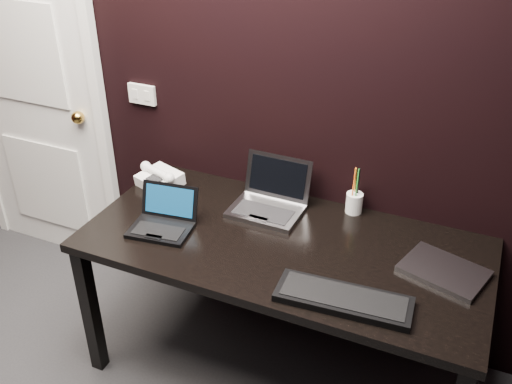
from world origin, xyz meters
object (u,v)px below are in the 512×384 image
at_px(desk, 283,256).
at_px(netbook, 163,221).
at_px(pen_cup, 354,202).
at_px(ext_keyboard, 343,299).
at_px(closed_laptop, 444,271).
at_px(desk_phone, 159,178).
at_px(silver_laptop, 269,202).
at_px(mobile_phone, 163,195).
at_px(door, 30,89).

xyz_separation_m(desk, netbook, (-0.52, -0.12, 0.11)).
distance_m(desk, pen_cup, 0.43).
distance_m(ext_keyboard, pen_cup, 0.63).
distance_m(ext_keyboard, closed_laptop, 0.45).
distance_m(desk, desk_phone, 0.77).
distance_m(silver_laptop, closed_laptop, 0.82).
distance_m(desk, mobile_phone, 0.64).
bearing_deg(silver_laptop, desk, -54.05).
bearing_deg(netbook, pen_cup, 32.76).
bearing_deg(ext_keyboard, netbook, 170.27).
bearing_deg(pen_cup, desk_phone, -170.58).
xyz_separation_m(desk_phone, mobile_phone, (0.10, -0.13, -0.00)).
height_order(silver_laptop, ext_keyboard, silver_laptop).
relative_size(door, pen_cup, 9.54).
xyz_separation_m(ext_keyboard, pen_cup, (-0.13, 0.61, 0.04)).
height_order(silver_laptop, closed_laptop, silver_laptop).
height_order(silver_laptop, mobile_phone, silver_laptop).
bearing_deg(desk_phone, door, 168.83).
height_order(netbook, ext_keyboard, netbook).
relative_size(desk, ext_keyboard, 3.36).
relative_size(door, silver_laptop, 6.64).
bearing_deg(pen_cup, desk, -120.69).
xyz_separation_m(desk, mobile_phone, (-0.63, 0.07, 0.12)).
bearing_deg(netbook, ext_keyboard, -9.73).
relative_size(netbook, silver_laptop, 0.90).
bearing_deg(desk_phone, pen_cup, 9.42).
relative_size(door, netbook, 7.40).
bearing_deg(pen_cup, silver_laptop, -159.19).
bearing_deg(pen_cup, door, 179.21).
bearing_deg(closed_laptop, desk_phone, 174.48).
distance_m(netbook, ext_keyboard, 0.87).
xyz_separation_m(desk, ext_keyboard, (0.34, -0.26, 0.09)).
relative_size(desk, pen_cup, 7.58).
xyz_separation_m(door, desk, (1.65, -0.38, -0.38)).
distance_m(silver_laptop, ext_keyboard, 0.69).
distance_m(door, mobile_phone, 1.10).
relative_size(door, ext_keyboard, 4.23).
relative_size(silver_laptop, desk_phone, 1.35).
bearing_deg(silver_laptop, ext_keyboard, -43.85).
distance_m(closed_laptop, desk_phone, 1.39).
bearing_deg(netbook, desk_phone, 124.73).
height_order(desk_phone, pen_cup, pen_cup).
xyz_separation_m(silver_laptop, pen_cup, (0.36, 0.14, 0.01)).
relative_size(door, desk_phone, 8.94).
xyz_separation_m(door, closed_laptop, (2.30, -0.31, -0.29)).
bearing_deg(ext_keyboard, desk_phone, 156.91).
relative_size(netbook, closed_laptop, 0.80).
relative_size(desk, silver_laptop, 5.28).
xyz_separation_m(netbook, ext_keyboard, (0.86, -0.15, -0.02)).
relative_size(desk_phone, mobile_phone, 2.34).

